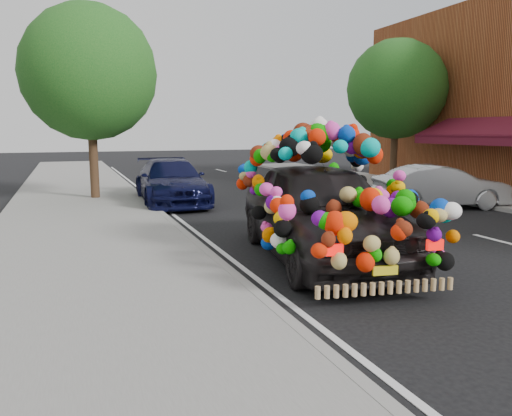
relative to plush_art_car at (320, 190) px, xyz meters
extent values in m
plane|color=black|center=(0.50, -0.44, -1.23)|extent=(100.00, 100.00, 0.00)
cube|color=gray|center=(-3.80, -0.44, -1.17)|extent=(4.00, 60.00, 0.12)
cube|color=gray|center=(-1.85, -0.44, -1.16)|extent=(0.15, 60.00, 0.13)
cube|color=#520F1E|center=(9.20, 5.56, 1.12)|extent=(1.62, 5.20, 0.75)
cube|color=#520F1E|center=(8.45, 5.56, 0.72)|extent=(0.06, 5.20, 0.35)
cylinder|color=#332114|center=(-3.30, 9.06, 0.14)|extent=(0.28, 0.28, 2.73)
sphere|color=#144B16|center=(-3.30, 9.06, 2.80)|extent=(4.20, 4.20, 4.20)
cylinder|color=#332114|center=(8.50, 9.56, 0.09)|extent=(0.28, 0.28, 2.64)
sphere|color=#144B16|center=(8.50, 9.56, 2.67)|extent=(4.00, 4.00, 4.00)
imported|color=black|center=(0.00, 0.00, -0.37)|extent=(2.79, 5.29, 1.72)
cube|color=red|center=(-1.08, -2.40, -0.45)|extent=(0.23, 0.09, 0.14)
cube|color=red|center=(0.29, -2.61, -0.45)|extent=(0.23, 0.09, 0.14)
cube|color=yellow|center=(-0.40, -2.52, -0.75)|extent=(0.34, 0.09, 0.12)
imported|color=black|center=(-1.11, 7.67, -0.54)|extent=(2.12, 4.78, 1.36)
imported|color=#B3B5BA|center=(6.08, 3.95, -0.60)|extent=(4.02, 2.33, 1.25)
camera|label=1|loc=(-4.13, -7.69, 1.02)|focal=35.00mm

